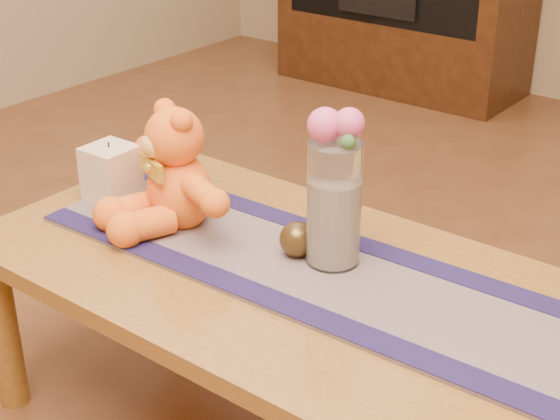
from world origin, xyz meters
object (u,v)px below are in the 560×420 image
Objects in this scene: glass_vase at (334,204)px; bronze_ball at (297,239)px; teddy_bear at (178,167)px; pillar_candle at (111,173)px.

glass_vase reaches higher than bronze_ball.
glass_vase is 0.12m from bronze_ball.
teddy_bear is 0.22m from pillar_candle.
bronze_ball is (0.30, 0.03, -0.09)m from teddy_bear.
bronze_ball is at bearing -160.82° from glass_vase.
bronze_ball is (-0.07, -0.03, -0.09)m from glass_vase.
teddy_bear reaches higher than pillar_candle.
teddy_bear is 0.38m from glass_vase.
pillar_candle is 1.73× the size of bronze_ball.
pillar_candle reaches higher than bronze_ball.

